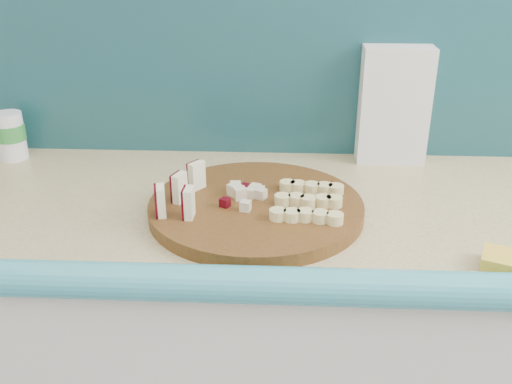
% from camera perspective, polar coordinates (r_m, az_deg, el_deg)
% --- Properties ---
extents(kitchen_counter, '(2.20, 0.63, 0.91)m').
position_cam_1_polar(kitchen_counter, '(1.40, 2.52, -17.91)').
color(kitchen_counter, silver).
rests_on(kitchen_counter, ground).
extents(backsplash, '(2.20, 0.02, 0.50)m').
position_cam_1_polar(backsplash, '(1.35, 3.21, 14.11)').
color(backsplash, teal).
rests_on(backsplash, kitchen_counter).
extents(cutting_board, '(0.45, 0.45, 0.03)m').
position_cam_1_polar(cutting_board, '(1.09, -0.00, -1.56)').
color(cutting_board, '#46290F').
rests_on(cutting_board, kitchen_counter).
extents(apple_wedges, '(0.07, 0.16, 0.06)m').
position_cam_1_polar(apple_wedges, '(1.07, -7.49, 0.08)').
color(apple_wedges, '#F6F0C5').
rests_on(apple_wedges, cutting_board).
extents(apple_chunks, '(0.06, 0.07, 0.02)m').
position_cam_1_polar(apple_chunks, '(1.09, -1.34, -0.40)').
color(apple_chunks, beige).
rests_on(apple_chunks, cutting_board).
extents(banana_slices, '(0.14, 0.16, 0.02)m').
position_cam_1_polar(banana_slices, '(1.07, 5.30, -0.87)').
color(banana_slices, '#E0D189').
rests_on(banana_slices, cutting_board).
extents(flour_bag, '(0.16, 0.11, 0.27)m').
position_cam_1_polar(flour_bag, '(1.37, 13.50, 8.62)').
color(flour_bag, silver).
rests_on(flour_bag, kitchen_counter).
extents(canister, '(0.07, 0.07, 0.11)m').
position_cam_1_polar(canister, '(1.47, -23.35, 5.26)').
color(canister, white).
rests_on(canister, kitchen_counter).
extents(sponge, '(0.11, 0.09, 0.03)m').
position_cam_1_polar(sponge, '(1.00, 24.17, -6.57)').
color(sponge, gold).
rests_on(sponge, kitchen_counter).
extents(banana_peel, '(0.24, 0.20, 0.01)m').
position_cam_1_polar(banana_peel, '(1.23, 1.62, 0.99)').
color(banana_peel, gold).
rests_on(banana_peel, kitchen_counter).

